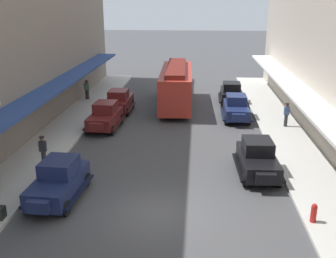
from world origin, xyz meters
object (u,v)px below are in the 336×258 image
object	(u,v)px
pedestrian_2	(43,151)
fire_hydrant	(314,213)
parked_car_1	(236,107)
parked_car_4	(59,180)
parked_car_3	(231,92)
pedestrian_1	(87,90)
parked_car_2	(119,100)
pedestrian_3	(86,89)
parked_car_0	(105,115)
parked_car_5	(258,158)
pedestrian_5	(286,114)
streetcar	(176,84)

from	to	relation	value
pedestrian_2	fire_hydrant	bearing A→B (deg)	-19.70
parked_car_1	pedestrian_2	size ratio (longest dim) A/B	2.55
parked_car_4	pedestrian_2	world-z (taller)	parked_car_4
parked_car_3	pedestrian_1	xyz separation A→B (m)	(-12.68, -0.21, 0.07)
parked_car_2	pedestrian_2	bearing A→B (deg)	-99.50
parked_car_3	pedestrian_1	size ratio (longest dim) A/B	2.56
parked_car_1	pedestrian_1	world-z (taller)	parked_car_1
parked_car_1	fire_hydrant	bearing A→B (deg)	-82.82
parked_car_1	pedestrian_3	bearing A→B (deg)	159.00
parked_car_0	parked_car_3	size ratio (longest dim) A/B	1.01
parked_car_0	parked_car_1	world-z (taller)	same
pedestrian_1	pedestrian_3	bearing A→B (deg)	134.32
parked_car_0	parked_car_2	world-z (taller)	same
parked_car_2	parked_car_4	bearing A→B (deg)	-89.78
parked_car_3	parked_car_4	size ratio (longest dim) A/B	0.99
parked_car_0	parked_car_3	distance (m)	12.20
parked_car_4	pedestrian_2	bearing A→B (deg)	121.25
parked_car_3	pedestrian_3	world-z (taller)	parked_car_3
parked_car_2	parked_car_5	xyz separation A→B (m)	(9.39, -11.20, 0.00)
parked_car_1	parked_car_0	bearing A→B (deg)	-162.92
parked_car_1	fire_hydrant	distance (m)	14.64
parked_car_1	parked_car_3	bearing A→B (deg)	89.81
fire_hydrant	pedestrian_1	size ratio (longest dim) A/B	0.49
parked_car_0	pedestrian_2	size ratio (longest dim) A/B	2.58
pedestrian_1	pedestrian_2	xyz separation A→B (m)	(1.62, -14.67, 0.00)
pedestrian_3	fire_hydrant	bearing A→B (deg)	-52.99
parked_car_1	parked_car_4	distance (m)	15.96
parked_car_4	pedestrian_5	world-z (taller)	parked_car_4
fire_hydrant	parked_car_0	bearing A→B (deg)	133.79
parked_car_5	fire_hydrant	size ratio (longest dim) A/B	5.25
parked_car_4	fire_hydrant	world-z (taller)	parked_car_4
parked_car_0	pedestrian_5	bearing A→B (deg)	4.32
streetcar	pedestrian_2	size ratio (longest dim) A/B	5.79
parked_car_3	parked_car_1	bearing A→B (deg)	-90.19
parked_car_3	streetcar	distance (m)	5.06
parked_car_2	pedestrian_2	xyz separation A→B (m)	(-1.89, -11.29, 0.07)
parked_car_2	streetcar	distance (m)	4.98
parked_car_3	fire_hydrant	world-z (taller)	parked_car_3
parked_car_4	fire_hydrant	size ratio (longest dim) A/B	5.27
pedestrian_2	streetcar	bearing A→B (deg)	64.41
parked_car_0	parked_car_4	bearing A→B (deg)	-88.68
fire_hydrant	pedestrian_2	distance (m)	13.68
parked_car_4	pedestrian_3	distance (m)	18.42
parked_car_2	fire_hydrant	size ratio (longest dim) A/B	5.21
fire_hydrant	pedestrian_3	xyz separation A→B (m)	(-14.66, 19.44, 0.43)
fire_hydrant	parked_car_1	bearing A→B (deg)	97.18
pedestrian_1	pedestrian_3	xyz separation A→B (m)	(-0.16, 0.17, -0.02)
parked_car_0	pedestrian_3	world-z (taller)	parked_car_0
parked_car_1	parked_car_3	size ratio (longest dim) A/B	1.00
parked_car_4	parked_car_5	world-z (taller)	same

